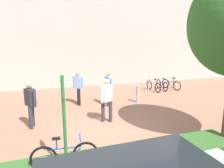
% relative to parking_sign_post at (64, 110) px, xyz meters
% --- Properties ---
extents(ground_plane, '(60.00, 60.00, 0.00)m').
position_rel_parking_sign_post_xyz_m(ground_plane, '(1.44, 2.04, -1.56)').
color(ground_plane, '#936651').
extents(building_facade, '(28.00, 1.20, 10.00)m').
position_rel_parking_sign_post_xyz_m(building_facade, '(1.44, 9.91, 3.44)').
color(building_facade, '#B2ADA3').
rests_on(building_facade, ground).
extents(planter_strip, '(7.00, 1.10, 0.16)m').
position_rel_parking_sign_post_xyz_m(planter_strip, '(1.52, 0.00, -1.48)').
color(planter_strip, '#336028').
rests_on(planter_strip, ground).
extents(parking_sign_post, '(0.08, 0.36, 2.39)m').
position_rel_parking_sign_post_xyz_m(parking_sign_post, '(0.00, 0.00, 0.00)').
color(parking_sign_post, '#2D7238').
rests_on(parking_sign_post, ground).
extents(bike_at_sign, '(1.68, 0.42, 0.86)m').
position_rel_parking_sign_post_xyz_m(bike_at_sign, '(-0.02, 0.07, -1.22)').
color(bike_at_sign, black).
rests_on(bike_at_sign, ground).
extents(bike_rack_cluster, '(2.10, 1.63, 0.83)m').
position_rel_parking_sign_post_xyz_m(bike_rack_cluster, '(6.76, 6.73, -1.22)').
color(bike_rack_cluster, '#99999E').
rests_on(bike_rack_cluster, ground).
extents(bollard_steel, '(0.16, 0.16, 0.90)m').
position_rel_parking_sign_post_xyz_m(bollard_steel, '(4.06, 4.67, -1.11)').
color(bollard_steel, '#ADADB2').
rests_on(bollard_steel, ground).
extents(person_suited_navy, '(0.43, 0.52, 1.72)m').
position_rel_parking_sign_post_xyz_m(person_suited_navy, '(-0.97, 2.98, -0.58)').
color(person_suited_navy, '#2D2D38').
rests_on(person_suited_navy, ground).
extents(person_shirt_blue, '(0.33, 0.60, 1.72)m').
position_rel_parking_sign_post_xyz_m(person_shirt_blue, '(2.49, 4.62, -0.58)').
color(person_shirt_blue, '#383342').
rests_on(person_shirt_blue, ground).
extents(person_casual_tan, '(0.49, 0.44, 1.72)m').
position_rel_parking_sign_post_xyz_m(person_casual_tan, '(1.10, 5.25, -0.58)').
color(person_casual_tan, black).
rests_on(person_casual_tan, ground).
extents(person_shirt_white, '(0.53, 0.42, 1.72)m').
position_rel_parking_sign_post_xyz_m(person_shirt_white, '(1.82, 2.68, -0.58)').
color(person_shirt_white, '#383342').
rests_on(person_shirt_white, ground).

